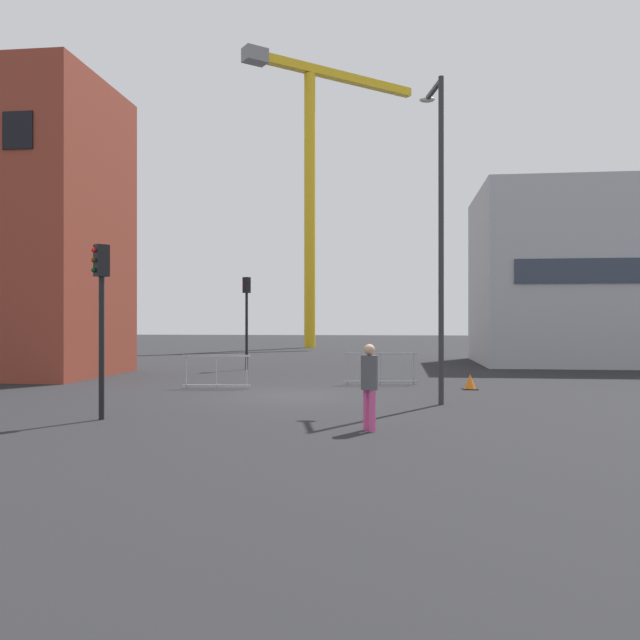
{
  "coord_description": "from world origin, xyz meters",
  "views": [
    {
      "loc": [
        3.09,
        -18.83,
        2.17
      ],
      "look_at": [
        0.0,
        7.61,
        2.2
      ],
      "focal_mm": 36.86,
      "sensor_mm": 36.0,
      "label": 1
    }
  ],
  "objects_px": {
    "traffic_light_corner": "(247,308)",
    "construction_crane": "(313,161)",
    "pedestrian_walking": "(369,380)",
    "traffic_cone_orange": "(470,383)",
    "traffic_light_far": "(101,302)",
    "streetlamp_tall": "(439,216)"
  },
  "relations": [
    {
      "from": "construction_crane",
      "to": "traffic_light_far",
      "type": "bearing_deg",
      "value": -89.57
    },
    {
      "from": "construction_crane",
      "to": "pedestrian_walking",
      "type": "bearing_deg",
      "value": -81.14
    },
    {
      "from": "construction_crane",
      "to": "traffic_light_corner",
      "type": "xyz_separation_m",
      "value": [
        0.1,
        -24.17,
        -12.42
      ]
    },
    {
      "from": "traffic_light_corner",
      "to": "pedestrian_walking",
      "type": "relative_size",
      "value": 2.4
    },
    {
      "from": "construction_crane",
      "to": "streetlamp_tall",
      "type": "distance_m",
      "value": 37.65
    },
    {
      "from": "traffic_light_far",
      "to": "traffic_cone_orange",
      "type": "height_order",
      "value": "traffic_light_far"
    },
    {
      "from": "traffic_light_corner",
      "to": "traffic_light_far",
      "type": "height_order",
      "value": "traffic_light_corner"
    },
    {
      "from": "streetlamp_tall",
      "to": "traffic_light_corner",
      "type": "distance_m",
      "value": 13.78
    },
    {
      "from": "pedestrian_walking",
      "to": "traffic_cone_orange",
      "type": "xyz_separation_m",
      "value": [
        2.84,
        8.17,
        -0.77
      ]
    },
    {
      "from": "traffic_light_far",
      "to": "pedestrian_walking",
      "type": "distance_m",
      "value": 6.17
    },
    {
      "from": "traffic_light_corner",
      "to": "construction_crane",
      "type": "bearing_deg",
      "value": 90.25
    },
    {
      "from": "traffic_light_corner",
      "to": "pedestrian_walking",
      "type": "xyz_separation_m",
      "value": [
        6.1,
        -15.64,
        -1.76
      ]
    },
    {
      "from": "traffic_cone_orange",
      "to": "traffic_light_far",
      "type": "bearing_deg",
      "value": -139.86
    },
    {
      "from": "streetlamp_tall",
      "to": "traffic_cone_orange",
      "type": "bearing_deg",
      "value": 72.16
    },
    {
      "from": "streetlamp_tall",
      "to": "pedestrian_walking",
      "type": "xyz_separation_m",
      "value": [
        -1.64,
        -4.45,
        -3.91
      ]
    },
    {
      "from": "traffic_cone_orange",
      "to": "pedestrian_walking",
      "type": "bearing_deg",
      "value": -109.17
    },
    {
      "from": "streetlamp_tall",
      "to": "construction_crane",
      "type": "bearing_deg",
      "value": 102.51
    },
    {
      "from": "traffic_light_corner",
      "to": "traffic_cone_orange",
      "type": "xyz_separation_m",
      "value": [
        8.94,
        -7.47,
        -2.53
      ]
    },
    {
      "from": "streetlamp_tall",
      "to": "traffic_light_corner",
      "type": "relative_size",
      "value": 2.07
    },
    {
      "from": "traffic_light_far",
      "to": "pedestrian_walking",
      "type": "height_order",
      "value": "traffic_light_far"
    },
    {
      "from": "streetlamp_tall",
      "to": "pedestrian_walking",
      "type": "height_order",
      "value": "streetlamp_tall"
    },
    {
      "from": "streetlamp_tall",
      "to": "traffic_light_far",
      "type": "xyz_separation_m",
      "value": [
        -7.56,
        -3.66,
        -2.31
      ]
    }
  ]
}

